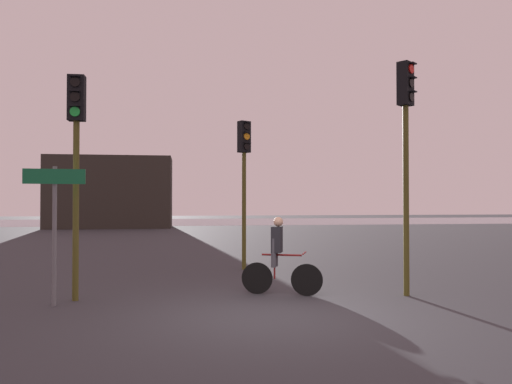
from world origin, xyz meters
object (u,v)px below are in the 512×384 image
object	(u,v)px
traffic_light_near_left	(76,144)
cyclist	(279,255)
distant_building	(111,192)
direction_sign_post	(54,215)
traffic_light_near_right	(406,134)
traffic_light_center	(244,166)

from	to	relation	value
traffic_light_near_left	cyclist	size ratio (longest dim) A/B	2.74
distant_building	cyclist	xyz separation A→B (m)	(7.44, -27.75, -1.79)
traffic_light_near_left	direction_sign_post	world-z (taller)	traffic_light_near_left
distant_building	direction_sign_post	xyz separation A→B (m)	(3.10, -28.28, -0.92)
traffic_light_near_left	direction_sign_post	size ratio (longest dim) A/B	1.71
distant_building	traffic_light_near_right	distance (m)	29.95
distant_building	traffic_light_near_right	xyz separation A→B (m)	(10.04, -28.21, 0.73)
direction_sign_post	distant_building	bearing A→B (deg)	-88.91
traffic_light_center	direction_sign_post	world-z (taller)	traffic_light_center
traffic_light_near_left	traffic_light_near_right	xyz separation A→B (m)	(6.66, -0.41, 0.26)
traffic_light_near_right	cyclist	world-z (taller)	traffic_light_near_right
distant_building	traffic_light_center	size ratio (longest dim) A/B	2.08
traffic_light_center	cyclist	size ratio (longest dim) A/B	2.62
distant_building	traffic_light_near_left	distance (m)	28.01
cyclist	distant_building	bearing A→B (deg)	-144.19
traffic_light_near_right	cyclist	size ratio (longest dim) A/B	2.99
traffic_light_near_left	traffic_light_center	world-z (taller)	traffic_light_near_left
distant_building	traffic_light_near_left	size ratio (longest dim) A/B	1.99
traffic_light_near_left	traffic_light_center	bearing A→B (deg)	-132.32
cyclist	traffic_light_center	bearing A→B (deg)	-155.37
distant_building	traffic_light_center	bearing A→B (deg)	-73.21
direction_sign_post	traffic_light_near_right	bearing A→B (deg)	175.45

